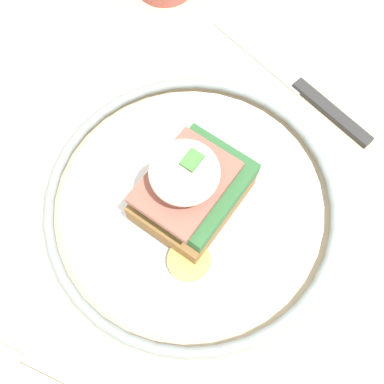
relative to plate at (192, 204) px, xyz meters
The scene contains 6 objects.
ground_plane 0.79m from the plate, 129.25° to the right, with size 6.00×6.00×0.00m, color gray.
dining_table 0.13m from the plate, 129.25° to the right, with size 1.11×0.83×0.78m.
plate is the anchor object (origin of this frame).
sandwich 0.04m from the plate, 151.72° to the left, with size 0.11×0.08×0.08m.
fork 0.19m from the plate, behind, with size 0.04×0.14×0.00m.
knife 0.17m from the plate, ahead, with size 0.06×0.21×0.01m.
Camera 1 is at (-0.10, -0.06, 1.19)m, focal length 45.00 mm.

